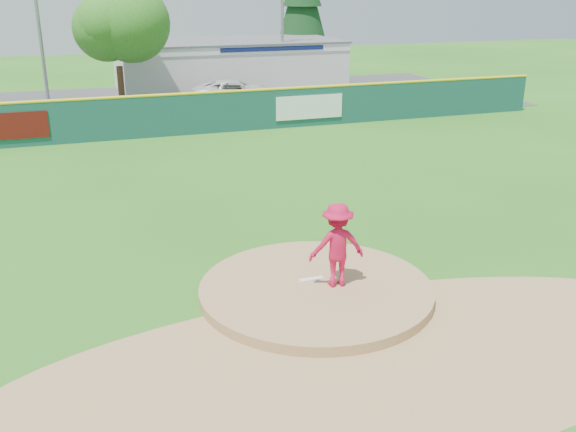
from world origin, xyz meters
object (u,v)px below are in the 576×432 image
object	(u,v)px
conifer_tree	(302,3)
light_pole_left	(36,1)
van	(235,92)
light_pole_right	(282,7)
pitcher	(337,245)
deciduous_tree	(116,30)
pool_building_grp	(228,64)

from	to	relation	value
conifer_tree	light_pole_left	xyz separation A→B (m)	(-19.00, -9.00, 0.51)
light_pole_left	van	bearing A→B (deg)	-7.33
van	light_pole_right	bearing A→B (deg)	-42.26
pitcher	light_pole_right	world-z (taller)	light_pole_right
light_pole_left	light_pole_right	bearing A→B (deg)	7.59
deciduous_tree	light_pole_left	xyz separation A→B (m)	(-4.00, 2.00, 1.50)
light_pole_right	conifer_tree	bearing A→B (deg)	60.26
van	pool_building_grp	world-z (taller)	pool_building_grp
light_pole_left	light_pole_right	world-z (taller)	light_pole_left
van	conifer_tree	distance (m)	14.08
deciduous_tree	light_pole_left	bearing A→B (deg)	153.43
pitcher	pool_building_grp	size ratio (longest dim) A/B	0.13
deciduous_tree	conifer_tree	size ratio (longest dim) A/B	0.77
van	light_pole_left	xyz separation A→B (m)	(-10.81, 1.39, 5.31)
conifer_tree	pool_building_grp	bearing A→B (deg)	-150.22
van	deciduous_tree	size ratio (longest dim) A/B	0.70
pool_building_grp	deciduous_tree	world-z (taller)	deciduous_tree
conifer_tree	light_pole_right	bearing A→B (deg)	-119.74
light_pole_right	pitcher	bearing A→B (deg)	-106.34
pitcher	light_pole_left	xyz separation A→B (m)	(-6.46, 27.11, 4.80)
deciduous_tree	conifer_tree	distance (m)	18.63
van	light_pole_right	world-z (taller)	light_pole_right
pool_building_grp	conifer_tree	size ratio (longest dim) A/B	1.60
deciduous_tree	light_pole_right	bearing A→B (deg)	19.98
pitcher	light_pole_left	bearing A→B (deg)	-69.25
deciduous_tree	light_pole_right	world-z (taller)	light_pole_right
conifer_tree	light_pole_left	size ratio (longest dim) A/B	0.86
conifer_tree	van	bearing A→B (deg)	-128.25
conifer_tree	light_pole_right	distance (m)	8.06
van	pitcher	bearing A→B (deg)	179.19
pitcher	conifer_tree	distance (m)	38.47
light_pole_right	deciduous_tree	bearing A→B (deg)	-160.02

